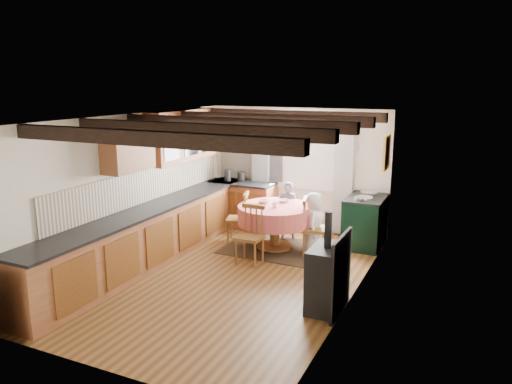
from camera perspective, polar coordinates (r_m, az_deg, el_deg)
The scene contains 40 objects.
floor at distance 7.53m, azimuth -2.59°, elevation -9.81°, with size 3.60×5.50×0.00m, color brown.
ceiling at distance 6.97m, azimuth -2.79°, elevation 8.73°, with size 3.60×5.50×0.00m, color white.
wall_back at distance 9.63m, azimuth 4.87°, elevation 2.63°, with size 3.60×0.00×2.40m, color silver.
wall_front at distance 4.99m, azimuth -17.51°, elevation -7.70°, with size 3.60×0.00×2.40m, color silver.
wall_left at distance 8.12m, azimuth -14.03°, elevation 0.39°, with size 0.00×5.50×2.40m, color silver.
wall_right at distance 6.55m, azimuth 11.46°, elevation -2.45°, with size 0.00×5.50×2.40m, color silver.
beam_a at distance 5.29m, azimuth -12.88°, elevation 6.14°, with size 3.60×0.16×0.16m, color black.
beam_b at distance 6.11m, azimuth -7.14°, elevation 7.22°, with size 3.60×0.16×0.16m, color black.
beam_c at distance 6.98m, azimuth -2.78°, elevation 7.99°, with size 3.60×0.16×0.16m, color black.
beam_d at distance 7.87m, azimuth 0.62°, elevation 8.56°, with size 3.60×0.16×0.16m, color black.
beam_e at distance 8.79m, azimuth 3.32°, elevation 8.98°, with size 3.60×0.16×0.16m, color black.
splash_left at distance 8.34m, azimuth -12.64°, elevation 0.78°, with size 0.02×4.50×0.55m, color beige.
splash_back at distance 9.99m, azimuth -0.57°, elevation 3.05°, with size 1.40×0.02×0.55m, color beige.
base_cabinet_left at distance 8.14m, azimuth -12.08°, elevation -5.03°, with size 0.60×5.30×0.88m, color #9C5A30.
base_cabinet_back at distance 9.92m, azimuth -1.52°, elevation -1.51°, with size 1.30×0.60×0.88m, color #9C5A30.
worktop_left at distance 8.00m, azimuth -12.12°, elevation -1.92°, with size 0.64×5.30×0.04m, color black.
worktop_back at distance 9.80m, azimuth -1.58°, elevation 1.07°, with size 1.30×0.64×0.04m, color black.
wall_cabinet_glass at distance 8.86m, azimuth -8.57°, elevation 6.56°, with size 0.34×1.80×0.90m, color #9C5A30.
wall_cabinet_solid at distance 7.67m, azimuth -14.71°, elevation 4.94°, with size 0.34×0.90×0.70m, color #9C5A30.
window_frame at distance 9.52m, azimuth 5.45°, elevation 4.94°, with size 1.34×0.03×1.54m, color white.
window_pane at distance 9.52m, azimuth 5.46°, elevation 4.95°, with size 1.20×0.01×1.40m, color white.
curtain_left at distance 9.83m, azimuth 0.55°, elevation 2.30°, with size 0.35×0.10×2.10m, color #A7A7A7.
curtain_right at distance 9.28m, azimuth 10.17°, elevation 1.46°, with size 0.35×0.10×2.10m, color #A7A7A7.
curtain_rod at distance 9.37m, azimuth 5.36°, elevation 8.51°, with size 0.03×0.03×2.00m, color black.
wall_picture at distance 8.67m, azimuth 14.99°, elevation 4.46°, with size 0.04×0.50×0.60m, color gold.
wall_plate at distance 9.22m, azimuth 11.03°, elevation 5.14°, with size 0.30×0.30×0.02m, color silver.
rug at distance 8.70m, azimuth 2.18°, elevation -6.58°, with size 1.71×1.33×0.01m, color #342415.
dining_table at distance 8.58m, azimuth 2.21°, elevation -4.15°, with size 1.30×1.30×0.78m, color #D8503A, non-canonical shape.
chair_near at distance 7.87m, azimuth -0.78°, elevation -5.06°, with size 0.41×0.43×0.96m, color brown, non-canonical shape.
chair_left at distance 8.94m, azimuth -2.17°, elevation -2.95°, with size 0.40×0.42×0.93m, color brown, non-canonical shape.
chair_right at distance 8.33m, azimuth 6.83°, elevation -4.04°, with size 0.42×0.44×0.99m, color brown, non-canonical shape.
aga_range at distance 8.95m, azimuth 12.61°, elevation -3.30°, with size 0.64×0.99×0.92m, color black, non-canonical shape.
cast_iron_stove at distance 6.34m, azimuth 8.28°, elevation -8.02°, with size 0.39×0.66×1.31m, color black, non-canonical shape.
child_far at distance 9.12m, azimuth 3.72°, elevation -2.12°, with size 0.40×0.26×1.09m, color #515362.
child_right at distance 8.39m, azimuth 6.74°, elevation -3.61°, with size 0.52×0.34×1.07m, color silver.
bowl_a at distance 8.73m, azimuth 3.25°, elevation -1.04°, with size 0.19×0.19×0.05m, color silver.
bowl_b at distance 8.65m, azimuth 0.89°, elevation -1.11°, with size 0.19×0.19×0.06m, color silver.
cup at distance 8.36m, azimuth 2.20°, elevation -1.51°, with size 0.10×0.10×0.09m, color silver.
canister_tall at distance 9.88m, azimuth -3.33°, elevation 1.95°, with size 0.14×0.14×0.23m, color #262628.
canister_wide at distance 9.89m, azimuth -1.70°, elevation 1.83°, with size 0.16×0.16×0.18m, color #262628.
Camera 1 is at (3.21, -6.16, 2.90)m, focal length 34.29 mm.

